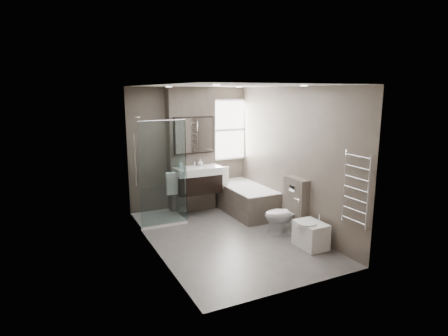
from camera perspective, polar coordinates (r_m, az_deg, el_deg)
room at (r=6.26m, az=0.85°, el=0.48°), size 2.70×3.90×2.70m
vanity_pier at (r=7.86m, az=-5.00°, el=2.73°), size 1.00×0.25×2.60m
vanity at (r=7.65m, az=-3.99°, el=-1.77°), size 0.95×0.47×0.66m
mirror_cabinet at (r=7.67m, az=-4.60°, el=5.00°), size 0.86×0.08×0.76m
towel_left at (r=7.45m, az=-7.92°, el=-2.38°), size 0.24×0.06×0.44m
towel_right at (r=7.86m, az=-0.14°, el=-1.54°), size 0.24×0.06×0.44m
shower_enclosure at (r=7.41m, az=-9.14°, el=-4.34°), size 0.90×0.90×2.00m
bathtub at (r=7.86m, az=3.23°, el=-4.60°), size 0.75×1.60×0.57m
window at (r=8.27m, az=0.56°, el=5.83°), size 0.98×0.06×1.33m
toilet at (r=6.80m, az=9.10°, el=-7.06°), size 0.76×0.55×0.70m
cistern_box at (r=6.88m, az=10.86°, el=-5.58°), size 0.19×0.55×1.00m
bidet at (r=6.35m, az=13.05°, el=-9.81°), size 0.45×0.53×0.55m
towel_radiator at (r=5.76m, az=19.46°, el=-3.02°), size 0.03×0.49×1.10m
soap_bottle_a at (r=7.48m, az=-6.59°, el=0.59°), size 0.08×0.08×0.18m
soap_bottle_b at (r=7.73m, az=-3.62°, el=0.87°), size 0.11×0.11×0.14m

